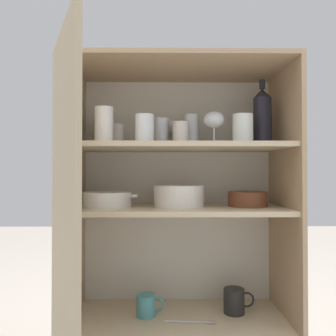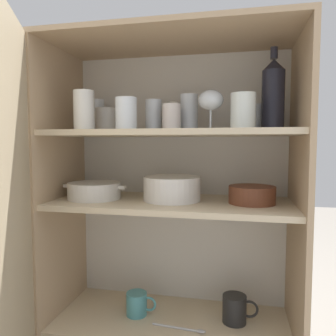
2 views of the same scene
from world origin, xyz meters
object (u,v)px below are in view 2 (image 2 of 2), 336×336
at_px(wine_bottle, 273,94).
at_px(casserole_dish, 94,191).
at_px(coffee_mug_primary, 137,304).
at_px(plate_stack_white, 172,188).
at_px(mixing_bowl_large, 252,194).

height_order(wine_bottle, casserole_dish, wine_bottle).
distance_m(wine_bottle, casserole_dish, 0.75).
bearing_deg(casserole_dish, coffee_mug_primary, 6.57).
bearing_deg(plate_stack_white, wine_bottle, -1.33).
height_order(wine_bottle, coffee_mug_primary, wine_bottle).
distance_m(mixing_bowl_large, coffee_mug_primary, 0.62).
bearing_deg(mixing_bowl_large, casserole_dish, -177.65).
xyz_separation_m(wine_bottle, plate_stack_white, (-0.36, 0.01, -0.34)).
bearing_deg(casserole_dish, mixing_bowl_large, 2.35).
height_order(casserole_dish, coffee_mug_primary, casserole_dish).
bearing_deg(plate_stack_white, casserole_dish, -174.60).
bearing_deg(coffee_mug_primary, plate_stack_white, 4.00).
relative_size(plate_stack_white, coffee_mug_primary, 1.79).
bearing_deg(wine_bottle, mixing_bowl_large, 176.19).
relative_size(mixing_bowl_large, casserole_dish, 0.65).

